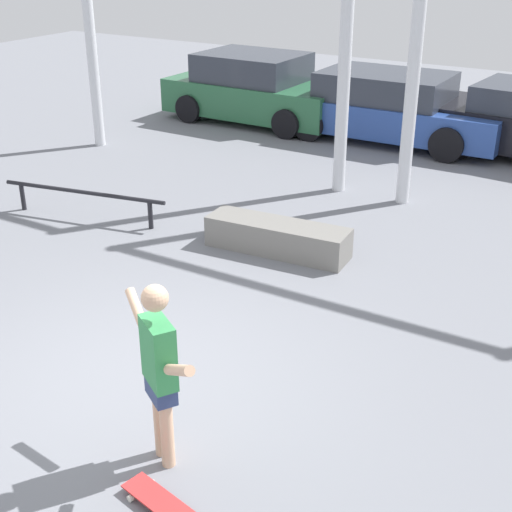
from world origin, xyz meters
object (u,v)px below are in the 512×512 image
Objects in this scene: skateboard at (163,504)px; grind_rail at (83,196)px; skateboarder at (159,366)px; parked_car_green at (257,89)px; parked_car_blue at (390,108)px; grind_box at (277,237)px.

grind_rail reaches higher than skateboard.
skateboarder is 0.40× the size of parked_car_green.
skateboarder is 10.16m from parked_car_blue.
skateboard is 11.70m from parked_car_green.
grind_box is 7.03m from parked_car_green.
parked_car_green is at bearing -179.21° from parked_car_blue.
skateboard is 0.17× the size of parked_car_blue.
skateboarder is 4.26m from grind_box.
skateboarder is 11.12m from parked_car_green.
grind_box reaches higher than skateboard.
skateboarder is at bearing -62.10° from parked_car_green.
parked_car_blue is at bearing 97.01° from grind_box.
skateboarder reaches higher than grind_rail.
grind_rail reaches higher than grind_box.
parked_car_blue is at bearing 70.16° from grind_rail.
skateboarder reaches higher than parked_car_green.
grind_box is 0.74× the size of grind_rail.
parked_car_blue is (3.08, 0.05, -0.04)m from parked_car_green.
grind_rail is at bearing -109.96° from parked_car_blue.
parked_car_blue reaches higher than grind_box.
grind_box is at bearing 120.98° from skateboard.
grind_rail is (-4.22, 3.60, -0.55)m from skateboarder.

